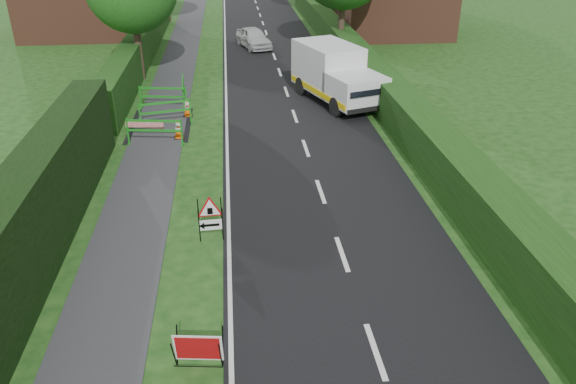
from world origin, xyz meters
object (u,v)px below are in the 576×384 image
triangle_sign (209,216)px  hatchback_car (254,38)px  works_van (335,73)px  red_rect_sign (198,349)px

triangle_sign → hatchback_car: 22.62m
works_van → hatchback_car: (-3.09, 11.12, -0.68)m
triangle_sign → hatchback_car: size_ratio=0.31×
triangle_sign → hatchback_car: hatchback_car is taller
red_rect_sign → hatchback_car: 27.13m
triangle_sign → works_van: 12.59m
red_rect_sign → triangle_sign: triangle_sign is taller
red_rect_sign → works_van: bearing=78.8°
triangle_sign → hatchback_car: bearing=80.5°
works_van → triangle_sign: bearing=-133.7°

